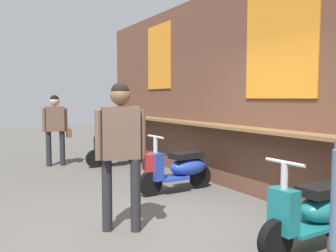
# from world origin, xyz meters

# --- Properties ---
(ground_plane) EXTENTS (34.47, 34.47, 0.00)m
(ground_plane) POSITION_xyz_m (0.00, 0.00, 0.00)
(ground_plane) COLOR #56544F
(market_stall_facade) EXTENTS (12.31, 0.61, 3.48)m
(market_stall_facade) POSITION_xyz_m (0.01, 2.02, 1.74)
(market_stall_facade) COLOR brown
(market_stall_facade) RESTS_ON ground_plane
(scooter_black) EXTENTS (0.46, 1.40, 0.97)m
(scooter_black) POSITION_xyz_m (-4.06, 1.08, 0.39)
(scooter_black) COLOR black
(scooter_black) RESTS_ON ground_plane
(scooter_blue) EXTENTS (0.46, 1.40, 0.97)m
(scooter_blue) POSITION_xyz_m (-1.34, 1.08, 0.39)
(scooter_blue) COLOR #233D9E
(scooter_blue) RESTS_ON ground_plane
(scooter_teal) EXTENTS (0.46, 1.40, 0.97)m
(scooter_teal) POSITION_xyz_m (1.33, 1.08, 0.39)
(scooter_teal) COLOR #197075
(scooter_teal) RESTS_ON ground_plane
(shopper_with_handbag) EXTENTS (0.35, 0.69, 1.75)m
(shopper_with_handbag) POSITION_xyz_m (-0.12, -0.47, 1.08)
(shopper_with_handbag) COLOR #232328
(shopper_with_handbag) RESTS_ON ground_plane
(shopper_passing) EXTENTS (0.27, 0.66, 1.63)m
(shopper_passing) POSITION_xyz_m (-4.71, -0.20, 0.99)
(shopper_passing) COLOR #232328
(shopper_passing) RESTS_ON ground_plane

